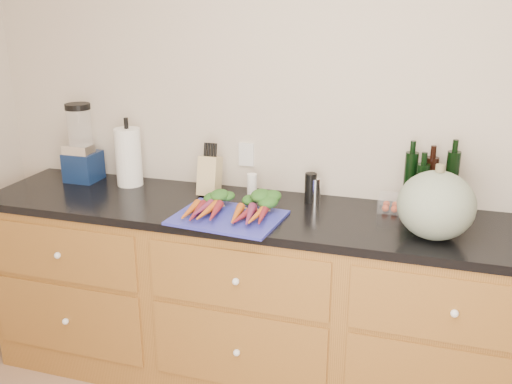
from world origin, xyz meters
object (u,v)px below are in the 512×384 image
(knife_block, at_px, (210,176))
(tomato_box, at_px, (395,203))
(cutting_board, at_px, (228,218))
(squash, at_px, (436,205))
(paper_towel, at_px, (129,157))
(carrots, at_px, (231,208))
(blender_appliance, at_px, (81,147))

(knife_block, distance_m, tomato_box, 0.92)
(cutting_board, distance_m, squash, 0.90)
(cutting_board, xyz_separation_m, paper_towel, (-0.67, 0.32, 0.15))
(carrots, relative_size, tomato_box, 2.72)
(cutting_board, height_order, carrots, carrots)
(cutting_board, relative_size, carrots, 1.14)
(blender_appliance, relative_size, paper_towel, 1.38)
(cutting_board, bearing_deg, squash, 3.43)
(paper_towel, xyz_separation_m, knife_block, (0.46, -0.02, -0.05))
(carrots, relative_size, blender_appliance, 0.99)
(carrots, distance_m, blender_appliance, 1.00)
(cutting_board, height_order, squash, squash)
(blender_appliance, xyz_separation_m, tomato_box, (1.66, 0.01, -0.15))
(carrots, xyz_separation_m, knife_block, (-0.20, 0.25, 0.06))
(carrots, relative_size, knife_block, 2.13)
(blender_appliance, relative_size, tomato_box, 2.75)
(knife_block, bearing_deg, carrots, -51.17)
(squash, bearing_deg, blender_appliance, 171.79)
(squash, relative_size, tomato_box, 2.07)
(blender_appliance, distance_m, tomato_box, 1.67)
(carrots, bearing_deg, tomato_box, 21.71)
(cutting_board, relative_size, paper_towel, 1.55)
(cutting_board, relative_size, blender_appliance, 1.13)
(blender_appliance, bearing_deg, cutting_board, -18.53)
(cutting_board, distance_m, knife_block, 0.37)
(paper_towel, bearing_deg, squash, -9.75)
(carrots, distance_m, paper_towel, 0.73)
(squash, bearing_deg, paper_towel, 170.25)
(tomato_box, bearing_deg, blender_appliance, -179.58)
(paper_towel, xyz_separation_m, tomato_box, (1.38, 0.01, -0.12))
(squash, height_order, knife_block, squash)
(blender_appliance, distance_m, paper_towel, 0.28)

